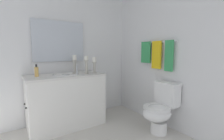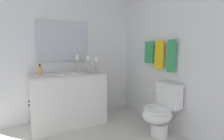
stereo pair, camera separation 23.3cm
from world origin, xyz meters
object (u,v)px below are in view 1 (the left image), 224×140
object	(u,v)px
candle_holder_tall	(94,65)
candle_holder_short	(86,64)
towel_bar	(158,42)
sink_basin	(66,77)
towel_near_vanity	(146,52)
towel_near_corner	(169,56)
towel_center	(157,55)
toilet	(160,109)
vanity_cabinet	(66,101)
candle_holder_mid	(75,64)
soap_bottle	(37,72)
mirror	(59,41)

from	to	relation	value
candle_holder_tall	candle_holder_short	size ratio (longest dim) A/B	0.93
towel_bar	candle_holder_tall	bearing A→B (deg)	-127.36
sink_basin	candle_holder_tall	distance (m)	0.51
towel_near_vanity	towel_near_corner	bearing A→B (deg)	0.00
sink_basin	towel_center	size ratio (longest dim) A/B	0.89
toilet	towel_near_corner	distance (m)	0.81
towel_center	towel_near_corner	distance (m)	0.24
towel_near_vanity	towel_near_corner	size ratio (longest dim) A/B	0.78
vanity_cabinet	candle_holder_mid	size ratio (longest dim) A/B	3.83
soap_bottle	towel_near_vanity	bearing A→B (deg)	72.79
soap_bottle	towel_near_corner	xyz separation A→B (m)	(1.00, 1.70, 0.23)
sink_basin	towel_bar	distance (m)	1.59
candle_holder_mid	toilet	bearing A→B (deg)	40.32
candle_holder_short	soap_bottle	xyz separation A→B (m)	(-0.12, -0.74, -0.08)
mirror	towel_near_corner	size ratio (longest dim) A/B	1.81
vanity_cabinet	towel_bar	world-z (taller)	towel_bar
toilet	towel_bar	distance (m)	1.06
vanity_cabinet	mirror	size ratio (longest dim) A/B	1.39
vanity_cabinet	candle_holder_tall	world-z (taller)	candle_holder_tall
candle_holder_short	soap_bottle	distance (m)	0.75
candle_holder_tall	towel_near_corner	xyz separation A→B (m)	(0.88, 0.82, 0.16)
towel_near_vanity	towel_center	xyz separation A→B (m)	(0.24, 0.00, -0.04)
sink_basin	towel_near_corner	xyz separation A→B (m)	(0.95, 1.29, 0.34)
vanity_cabinet	sink_basin	bearing A→B (deg)	90.00
sink_basin	vanity_cabinet	bearing A→B (deg)	-90.00
candle_holder_short	towel_center	size ratio (longest dim) A/B	0.65
candle_holder_short	toilet	bearing A→B (deg)	39.65
mirror	toilet	xyz separation A→B (m)	(1.26, 1.08, -1.02)
mirror	sink_basin	bearing A→B (deg)	0.20
candle_holder_tall	candle_holder_short	xyz separation A→B (m)	(-0.01, -0.15, 0.01)
towel_center	towel_near_corner	bearing A→B (deg)	0.00
candle_holder_short	towel_near_vanity	size ratio (longest dim) A/B	0.79
towel_near_corner	towel_center	bearing A→B (deg)	180.00
candle_holder_short	candle_holder_mid	world-z (taller)	candle_holder_mid
sink_basin	towel_center	bearing A→B (deg)	61.01
sink_basin	towel_near_vanity	bearing A→B (deg)	69.75
vanity_cabinet	sink_basin	world-z (taller)	sink_basin
vanity_cabinet	candle_holder_short	xyz separation A→B (m)	(0.07, 0.33, 0.58)
candle_holder_tall	toilet	size ratio (longest dim) A/B	0.36
candle_holder_mid	soap_bottle	distance (m)	0.60
mirror	towel_near_vanity	xyz separation A→B (m)	(0.76, 1.29, -0.19)
towel_near_vanity	candle_holder_tall	bearing A→B (deg)	-116.00
sink_basin	toilet	distance (m)	1.53
towel_bar	toilet	bearing A→B (deg)	-39.51
candle_holder_short	towel_near_corner	world-z (taller)	towel_near_corner
towel_near_corner	candle_holder_mid	bearing A→B (deg)	-133.00
towel_bar	towel_center	bearing A→B (deg)	-90.00
sink_basin	candle_holder_short	distance (m)	0.38
candle_holder_tall	towel_center	xyz separation A→B (m)	(0.64, 0.82, 0.17)
sink_basin	toilet	bearing A→B (deg)	47.79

